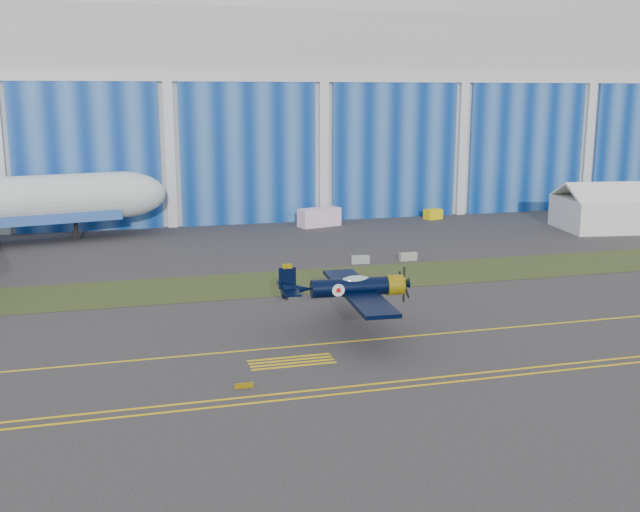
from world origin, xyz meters
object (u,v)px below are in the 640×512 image
object	(u,v)px
tent	(613,205)
shipping_container	(319,217)
warbird	(350,287)
tug	(433,214)

from	to	relation	value
tent	shipping_container	distance (m)	40.60
warbird	tug	world-z (taller)	warbird
warbird	tug	distance (m)	56.47
warbird	tug	xyz separation A→B (m)	(28.23, 48.82, -2.90)
tent	tug	xyz separation A→B (m)	(-20.41, 14.35, -2.57)
warbird	tent	xyz separation A→B (m)	(48.64, 34.46, -0.34)
tug	warbird	bearing A→B (deg)	-137.13
warbird	tug	bearing A→B (deg)	63.14
warbird	shipping_container	size ratio (longest dim) A/B	2.47
warbird	shipping_container	xyz separation A→B (m)	(10.16, 47.27, -2.36)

